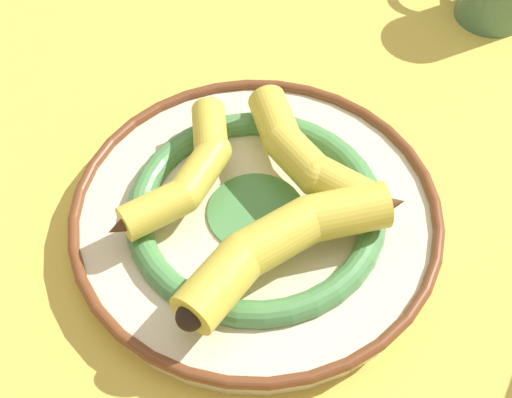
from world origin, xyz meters
TOP-DOWN VIEW (x-y plane):
  - ground_plane at (0.00, 0.00)m, footprint 2.80×2.80m
  - decorative_bowl at (-0.01, -0.04)m, footprint 0.32×0.32m
  - banana_a at (0.00, 0.02)m, footprint 0.16×0.10m
  - banana_b at (0.04, -0.07)m, footprint 0.12×0.20m
  - banana_c at (-0.07, -0.05)m, footprint 0.06×0.17m

SIDE VIEW (x-z plane):
  - ground_plane at x=0.00m, z-range 0.00..0.00m
  - decorative_bowl at x=-0.01m, z-range 0.00..0.03m
  - banana_c at x=-0.07m, z-range 0.04..0.07m
  - banana_a at x=0.00m, z-range 0.04..0.07m
  - banana_b at x=0.04m, z-range 0.04..0.07m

